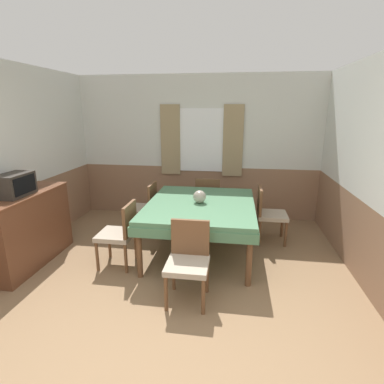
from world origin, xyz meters
name	(u,v)px	position (x,y,z in m)	size (l,w,h in m)	color
ground_plane	(139,367)	(0.00, 0.00, 0.00)	(16.00, 16.00, 0.00)	#846647
wall_back	(198,148)	(0.00, 3.65, 1.31)	(4.80, 0.09, 2.60)	silver
wall_left	(20,162)	(-2.23, 1.81, 1.30)	(0.05, 4.02, 2.60)	silver
wall_right	(367,171)	(2.23, 1.81, 1.30)	(0.05, 4.02, 2.60)	silver
dining_table	(201,210)	(0.25, 2.08, 0.64)	(1.50, 1.75, 0.74)	#4C7A56
chair_head_near	(188,258)	(0.25, 0.97, 0.47)	(0.44, 0.44, 0.86)	brown
chair_right_far	(268,212)	(1.23, 2.61, 0.47)	(0.44, 0.44, 0.86)	brown
chair_head_window	(208,199)	(0.25, 3.19, 0.47)	(0.44, 0.44, 0.86)	brown
chair_left_far	(145,206)	(-0.73, 2.61, 0.47)	(0.44, 0.44, 0.86)	brown
chair_left_near	(121,232)	(-0.73, 1.55, 0.47)	(0.44, 0.44, 0.86)	brown
sideboard	(27,228)	(-1.96, 1.43, 0.49)	(0.46, 1.33, 0.97)	brown
tv	(15,185)	(-1.95, 1.32, 1.11)	(0.29, 0.46, 0.28)	#2D2823
vase	(200,197)	(0.23, 2.07, 0.83)	(0.18, 0.18, 0.18)	#A39989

